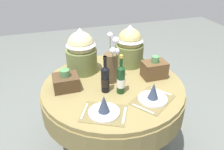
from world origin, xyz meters
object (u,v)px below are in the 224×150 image
object	(u,v)px
place_setting_left	(104,108)
woven_basket_side_right	(154,69)
flower_vase	(111,65)
woven_basket_side_left	(66,82)
gift_tub_back_right	(130,44)
wine_bottle_centre	(121,79)
gift_tub_back_left	(81,49)
wine_bottle_left	(105,79)
place_setting_right	(153,95)
dining_table	(113,97)

from	to	relation	value
place_setting_left	woven_basket_side_right	distance (m)	0.73
flower_vase	woven_basket_side_left	distance (m)	0.43
gift_tub_back_right	wine_bottle_centre	bearing A→B (deg)	-118.28
gift_tub_back_left	wine_bottle_left	bearing A→B (deg)	-74.40
gift_tub_back_right	woven_basket_side_left	size ratio (longest dim) A/B	1.95
wine_bottle_left	woven_basket_side_right	bearing A→B (deg)	11.33
woven_basket_side_left	woven_basket_side_right	world-z (taller)	woven_basket_side_right
gift_tub_back_left	woven_basket_side_right	size ratio (longest dim) A/B	1.99
place_setting_right	gift_tub_back_right	distance (m)	0.70
dining_table	gift_tub_back_right	bearing A→B (deg)	50.27
flower_vase	woven_basket_side_left	bearing A→B (deg)	-179.28
place_setting_left	gift_tub_back_right	xyz separation A→B (m)	(0.48, 0.73, 0.18)
dining_table	flower_vase	bearing A→B (deg)	89.26
place_setting_left	wine_bottle_left	xyz separation A→B (m)	(0.09, 0.29, 0.08)
place_setting_left	woven_basket_side_right	world-z (taller)	woven_basket_side_right
wine_bottle_left	gift_tub_back_right	size ratio (longest dim) A/B	0.78
wine_bottle_left	gift_tub_back_right	world-z (taller)	gift_tub_back_right
flower_vase	gift_tub_back_left	world-z (taller)	flower_vase
gift_tub_back_right	woven_basket_side_right	size ratio (longest dim) A/B	1.91
wine_bottle_left	flower_vase	bearing A→B (deg)	56.74
dining_table	woven_basket_side_right	xyz separation A→B (m)	(0.42, 0.01, 0.23)
place_setting_right	gift_tub_back_right	bearing A→B (deg)	85.90
dining_table	flower_vase	xyz separation A→B (m)	(0.00, 0.06, 0.31)
place_setting_right	woven_basket_side_left	distance (m)	0.76
flower_vase	woven_basket_side_left	world-z (taller)	flower_vase
place_setting_left	gift_tub_back_left	world-z (taller)	gift_tub_back_left
place_setting_right	flower_vase	world-z (taller)	flower_vase
dining_table	gift_tub_back_right	size ratio (longest dim) A/B	3.07
gift_tub_back_left	woven_basket_side_right	xyz separation A→B (m)	(0.63, -0.33, -0.15)
gift_tub_back_left	gift_tub_back_right	world-z (taller)	gift_tub_back_left
wine_bottle_left	gift_tub_back_right	bearing A→B (deg)	48.43
place_setting_left	wine_bottle_left	bearing A→B (deg)	72.26
place_setting_right	gift_tub_back_right	xyz separation A→B (m)	(0.05, 0.68, 0.18)
place_setting_right	dining_table	bearing A→B (deg)	125.56
place_setting_right	place_setting_left	bearing A→B (deg)	-173.36
flower_vase	place_setting_left	bearing A→B (deg)	-113.44
wine_bottle_centre	gift_tub_back_left	world-z (taller)	gift_tub_back_left
gift_tub_back_left	woven_basket_side_right	bearing A→B (deg)	-27.22
wine_bottle_centre	gift_tub_back_left	bearing A→B (deg)	116.19
gift_tub_back_right	wine_bottle_left	bearing A→B (deg)	-131.57
flower_vase	woven_basket_side_right	xyz separation A→B (m)	(0.41, -0.05, -0.08)
place_setting_right	woven_basket_side_left	bearing A→B (deg)	149.31
dining_table	place_setting_left	size ratio (longest dim) A/B	3.13
wine_bottle_left	wine_bottle_centre	bearing A→B (deg)	-25.85
dining_table	wine_bottle_centre	bearing A→B (deg)	-81.41
flower_vase	gift_tub_back_right	bearing A→B (deg)	44.72
place_setting_right	gift_tub_back_left	xyz separation A→B (m)	(-0.45, 0.67, 0.19)
place_setting_right	woven_basket_side_left	size ratio (longest dim) A/B	1.95
place_setting_left	woven_basket_side_right	xyz separation A→B (m)	(0.61, 0.40, 0.04)
gift_tub_back_left	gift_tub_back_right	size ratio (longest dim) A/B	1.04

